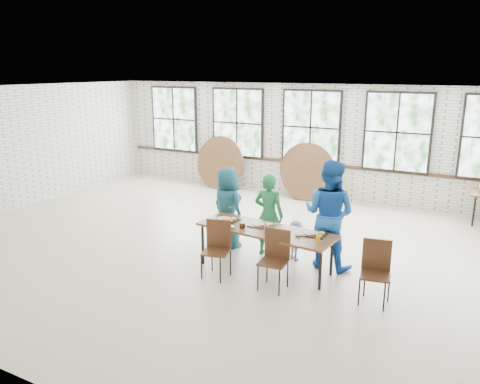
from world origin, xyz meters
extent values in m
plane|color=beige|center=(0.00, 0.00, 0.00)|extent=(12.00, 12.00, 0.00)
plane|color=white|center=(0.00, 0.00, 3.00)|extent=(12.00, 12.00, 0.00)
plane|color=silver|center=(0.00, 4.50, 1.50)|extent=(12.00, 0.00, 12.00)
plane|color=silver|center=(0.00, -4.50, 1.50)|extent=(12.00, 0.00, 12.00)
plane|color=silver|center=(-6.00, 0.00, 1.50)|extent=(0.00, 9.00, 9.00)
cube|color=#422819|center=(0.00, 4.47, 0.90)|extent=(11.80, 0.05, 0.08)
cube|color=black|center=(-4.40, 4.44, 1.88)|extent=(1.62, 0.05, 1.97)
cube|color=white|center=(-4.40, 4.41, 1.88)|extent=(1.50, 0.01, 1.85)
cube|color=black|center=(-2.20, 4.44, 1.88)|extent=(1.62, 0.05, 1.97)
cube|color=white|center=(-2.20, 4.41, 1.88)|extent=(1.50, 0.01, 1.85)
cube|color=black|center=(0.00, 4.44, 1.88)|extent=(1.62, 0.05, 1.97)
cube|color=white|center=(0.00, 4.41, 1.88)|extent=(1.50, 0.01, 1.85)
cube|color=black|center=(2.20, 4.44, 1.88)|extent=(1.62, 0.05, 1.97)
cube|color=white|center=(2.20, 4.41, 1.88)|extent=(1.50, 0.01, 1.85)
cube|color=brown|center=(0.99, -0.54, 0.72)|extent=(2.47, 1.04, 0.04)
cylinder|color=black|center=(-0.09, -0.84, 0.35)|extent=(0.05, 0.05, 0.70)
cylinder|color=black|center=(-0.09, -0.24, 0.35)|extent=(0.05, 0.05, 0.70)
cylinder|color=black|center=(2.07, -0.84, 0.35)|extent=(0.05, 0.05, 0.70)
cylinder|color=black|center=(2.07, -0.24, 0.35)|extent=(0.05, 0.05, 0.70)
cube|color=#452817|center=(0.39, -1.20, 0.45)|extent=(0.51, 0.50, 0.03)
cube|color=#452817|center=(0.34, -1.02, 0.70)|extent=(0.41, 0.14, 0.50)
cylinder|color=black|center=(0.21, -1.37, 0.22)|extent=(0.02, 0.02, 0.44)
cylinder|color=black|center=(0.21, -1.03, 0.22)|extent=(0.02, 0.02, 0.44)
cylinder|color=black|center=(0.57, -1.37, 0.22)|extent=(0.02, 0.02, 0.44)
cylinder|color=black|center=(0.57, -1.03, 0.22)|extent=(0.02, 0.02, 0.44)
cube|color=#452817|center=(1.40, -1.16, 0.45)|extent=(0.45, 0.43, 0.03)
cube|color=#452817|center=(1.39, -0.97, 0.70)|extent=(0.42, 0.06, 0.50)
cylinder|color=black|center=(1.22, -1.33, 0.22)|extent=(0.02, 0.02, 0.44)
cylinder|color=black|center=(1.22, -0.99, 0.22)|extent=(0.02, 0.02, 0.44)
cylinder|color=black|center=(1.58, -1.33, 0.22)|extent=(0.02, 0.02, 0.44)
cylinder|color=black|center=(1.58, -0.99, 0.22)|extent=(0.02, 0.02, 0.44)
cube|color=#452817|center=(2.92, -0.90, 0.45)|extent=(0.49, 0.47, 0.03)
cube|color=#452817|center=(2.88, -0.72, 0.70)|extent=(0.42, 0.11, 0.50)
cylinder|color=black|center=(2.74, -1.07, 0.22)|extent=(0.02, 0.02, 0.44)
cylinder|color=black|center=(2.74, -0.73, 0.22)|extent=(0.02, 0.02, 0.44)
cylinder|color=black|center=(3.10, -1.07, 0.22)|extent=(0.02, 0.02, 0.44)
cylinder|color=black|center=(3.10, -0.73, 0.22)|extent=(0.02, 0.02, 0.44)
imported|color=navy|center=(-0.12, 0.11, 0.79)|extent=(0.90, 0.75, 1.58)
imported|color=#1C6C3C|center=(0.75, 0.11, 0.77)|extent=(0.58, 0.39, 1.55)
imported|color=#18133D|center=(1.29, 0.11, 0.37)|extent=(0.54, 0.42, 0.74)
imported|color=#1954B1|center=(1.88, 0.11, 0.95)|extent=(1.01, 0.84, 1.91)
cylinder|color=black|center=(4.08, 3.67, 0.35)|extent=(0.04, 0.04, 0.70)
cylinder|color=black|center=(4.08, 4.22, 0.35)|extent=(0.04, 0.04, 0.70)
cube|color=black|center=(0.15, -0.42, 0.75)|extent=(0.44, 0.33, 0.02)
cube|color=black|center=(0.86, -0.41, 0.75)|extent=(0.44, 0.33, 0.02)
cube|color=black|center=(1.79, -0.42, 0.75)|extent=(0.44, 0.33, 0.02)
cylinder|color=black|center=(0.61, -0.68, 0.79)|extent=(0.09, 0.09, 0.09)
cube|color=red|center=(1.05, -0.65, 0.80)|extent=(0.06, 0.06, 0.11)
cylinder|color=#1CA2D7|center=(1.25, -0.68, 0.79)|extent=(0.07, 0.07, 0.10)
cylinder|color=orange|center=(1.97, -0.72, 0.80)|extent=(0.07, 0.07, 0.11)
cylinder|color=white|center=(1.45, -0.79, 0.79)|extent=(0.17, 0.17, 0.10)
ellipsoid|color=white|center=(0.45, -0.76, 0.76)|extent=(0.11, 0.11, 0.05)
ellipsoid|color=white|center=(1.59, -0.60, 0.76)|extent=(0.11, 0.11, 0.05)
cylinder|color=brown|center=(-2.64, 4.18, 0.73)|extent=(1.50, 0.24, 1.49)
cylinder|color=brown|center=(-2.59, 4.08, 0.73)|extent=(1.50, 0.42, 1.46)
cylinder|color=brown|center=(0.01, 4.18, 0.74)|extent=(1.50, 0.23, 1.49)
cylinder|color=brown|center=(0.08, 4.08, 0.73)|extent=(1.50, 0.43, 1.46)
camera|label=1|loc=(4.09, -7.39, 3.38)|focal=35.00mm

